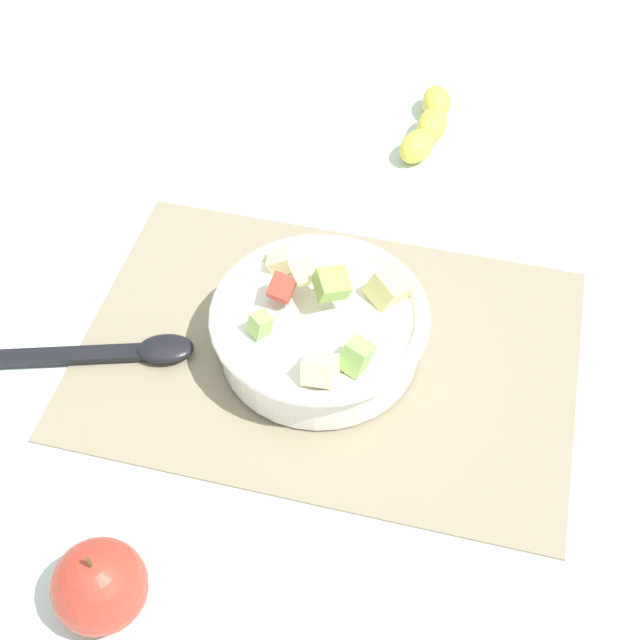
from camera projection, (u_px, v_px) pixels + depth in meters
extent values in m
plane|color=silver|center=(328.00, 353.00, 0.88)|extent=(2.40, 2.40, 0.00)
cube|color=gray|center=(328.00, 351.00, 0.87)|extent=(0.49, 0.34, 0.01)
cylinder|color=white|center=(320.00, 330.00, 0.86)|extent=(0.20, 0.20, 0.05)
torus|color=white|center=(320.00, 313.00, 0.84)|extent=(0.21, 0.21, 0.02)
cube|color=beige|center=(305.00, 271.00, 0.83)|extent=(0.03, 0.04, 0.03)
cube|color=#E5D684|center=(389.00, 288.00, 0.84)|extent=(0.05, 0.05, 0.04)
cube|color=#93C160|center=(356.00, 357.00, 0.79)|extent=(0.03, 0.03, 0.04)
cube|color=beige|center=(281.00, 262.00, 0.87)|extent=(0.03, 0.03, 0.03)
cube|color=#93C160|center=(260.00, 324.00, 0.81)|extent=(0.03, 0.02, 0.03)
cube|color=beige|center=(320.00, 370.00, 0.78)|extent=(0.03, 0.03, 0.04)
cube|color=#BC3828|center=(282.00, 288.00, 0.83)|extent=(0.03, 0.03, 0.03)
cube|color=#8CB74C|center=(327.00, 283.00, 0.82)|extent=(0.04, 0.04, 0.03)
ellipsoid|color=black|center=(165.00, 349.00, 0.86)|extent=(0.06, 0.05, 0.01)
cube|color=black|center=(62.00, 356.00, 0.86)|extent=(0.16, 0.07, 0.01)
sphere|color=#BC3828|center=(100.00, 586.00, 0.68)|extent=(0.08, 0.08, 0.08)
cylinder|color=brown|center=(88.00, 562.00, 0.65)|extent=(0.00, 0.00, 0.01)
ellipsoid|color=yellow|center=(417.00, 146.00, 1.06)|extent=(0.05, 0.06, 0.04)
ellipsoid|color=yellow|center=(432.00, 125.00, 1.08)|extent=(0.04, 0.06, 0.04)
ellipsoid|color=yellow|center=(436.00, 103.00, 1.11)|extent=(0.05, 0.06, 0.04)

